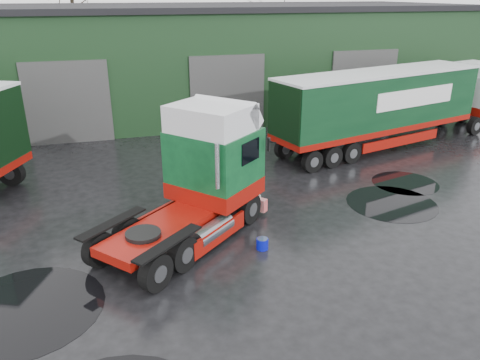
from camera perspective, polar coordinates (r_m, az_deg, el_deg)
name	(u,v)px	position (r m, az deg, el deg)	size (l,w,h in m)	color
ground	(286,274)	(12.82, 5.61, -11.33)	(100.00, 100.00, 0.00)	black
warehouse	(204,57)	(30.78, -4.45, 14.71)	(32.40, 12.40, 6.30)	black
hero_tractor	(178,182)	(13.49, -7.54, -0.19)	(2.69, 6.34, 3.94)	#0D4721
lorry_right	(378,110)	(23.04, 16.47, 8.13)	(2.44, 14.10, 3.71)	silver
wash_bucket	(262,244)	(13.82, 2.73, -7.77)	(0.35, 0.35, 0.33)	#070DAA
tree_back_a	(75,23)	(40.03, -19.49, 17.56)	(4.40, 4.40, 9.50)	black
tree_back_b	(271,32)	(42.46, 3.76, 17.52)	(4.40, 4.40, 7.50)	black
puddle_1	(405,183)	(19.57, 19.47, -0.34)	(2.56, 2.56, 0.01)	black
puddle_2	(25,310)	(12.60, -24.71, -14.16)	(3.69, 3.69, 0.01)	black
puddle_4	(392,203)	(17.56, 17.99, -2.71)	(3.18, 3.18, 0.01)	black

